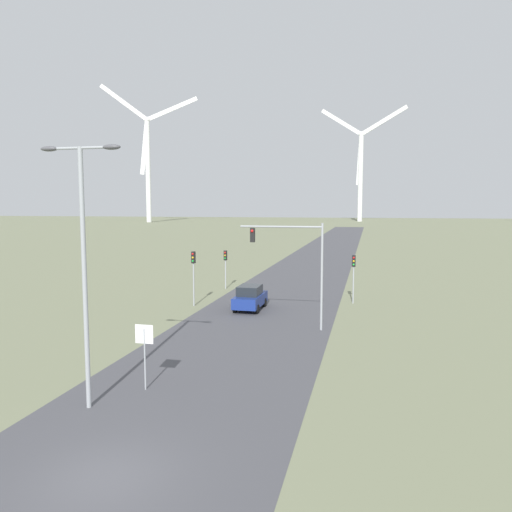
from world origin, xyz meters
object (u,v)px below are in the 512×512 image
object	(u,v)px
wind_turbine_far_left	(148,158)
wind_turbine_left	(361,166)
traffic_light_post_mid_left	(225,261)
traffic_light_post_near_left	(193,266)
traffic_light_post_near_right	(354,268)
car_approaching	(250,298)
stop_sign_near	(145,344)
traffic_light_mast_overhead	(294,253)
streetlamp	(83,246)

from	to	relation	value
wind_turbine_far_left	wind_turbine_left	world-z (taller)	wind_turbine_far_left
traffic_light_post_mid_left	traffic_light_post_near_left	bearing A→B (deg)	-90.88
traffic_light_post_near_right	car_approaching	bearing A→B (deg)	-151.07
stop_sign_near	traffic_light_post_near_right	distance (m)	22.32
traffic_light_post_near_left	traffic_light_post_near_right	world-z (taller)	traffic_light_post_near_left
traffic_light_mast_overhead	car_approaching	bearing A→B (deg)	128.98
streetlamp	traffic_light_mast_overhead	world-z (taller)	streetlamp
traffic_light_post_near_right	stop_sign_near	bearing A→B (deg)	-110.75
traffic_light_post_near_left	car_approaching	world-z (taller)	traffic_light_post_near_left
traffic_light_post_mid_left	car_approaching	world-z (taller)	traffic_light_post_mid_left
traffic_light_mast_overhead	car_approaching	size ratio (longest dim) A/B	1.62
traffic_light_post_mid_left	traffic_light_mast_overhead	size ratio (longest dim) A/B	0.54
car_approaching	wind_turbine_left	world-z (taller)	wind_turbine_left
stop_sign_near	traffic_light_post_near_left	distance (m)	17.58
traffic_light_mast_overhead	car_approaching	world-z (taller)	traffic_light_mast_overhead
stop_sign_near	wind_turbine_far_left	size ratio (longest dim) A/B	0.05
stop_sign_near	wind_turbine_far_left	bearing A→B (deg)	114.95
traffic_light_mast_overhead	traffic_light_post_mid_left	bearing A→B (deg)	121.99
streetlamp	car_approaching	world-z (taller)	streetlamp
wind_turbine_far_left	traffic_light_mast_overhead	bearing A→B (deg)	-62.50
car_approaching	traffic_light_post_mid_left	bearing A→B (deg)	117.35
traffic_light_post_near_left	wind_turbine_far_left	xyz separation A→B (m)	(-85.67, 175.77, 26.02)
wind_turbine_left	stop_sign_near	bearing A→B (deg)	-91.01
traffic_light_post_near_right	wind_turbine_left	bearing A→B (deg)	91.11
wind_turbine_far_left	streetlamp	bearing A→B (deg)	-65.61
traffic_light_post_near_right	traffic_light_mast_overhead	xyz separation A→B (m)	(-3.39, -9.08, 1.96)
stop_sign_near	traffic_light_post_near_right	bearing A→B (deg)	69.25
wind_turbine_left	traffic_light_mast_overhead	bearing A→B (deg)	-89.85
traffic_light_post_mid_left	traffic_light_mast_overhead	world-z (taller)	traffic_light_mast_overhead
wind_turbine_left	car_approaching	bearing A→B (deg)	-90.96
car_approaching	wind_turbine_far_left	xyz separation A→B (m)	(-90.21, 176.08, 28.21)
car_approaching	traffic_light_mast_overhead	bearing A→B (deg)	-51.02
car_approaching	wind_turbine_left	xyz separation A→B (m)	(3.48, 207.94, 25.36)
stop_sign_near	wind_turbine_left	xyz separation A→B (m)	(3.97, 224.69, 24.31)
traffic_light_post_near_left	traffic_light_mast_overhead	world-z (taller)	traffic_light_mast_overhead
traffic_light_post_near_right	wind_turbine_far_left	xyz separation A→B (m)	(-97.63, 171.98, 26.30)
streetlamp	traffic_light_post_near_right	bearing A→B (deg)	68.21
traffic_light_mast_overhead	wind_turbine_left	size ratio (longest dim) A/B	0.12
traffic_light_post_near_right	wind_turbine_left	xyz separation A→B (m)	(-3.94, 203.84, 23.45)
traffic_light_post_near_right	streetlamp	bearing A→B (deg)	-111.79
stop_sign_near	wind_turbine_far_left	distance (m)	214.42
streetlamp	car_approaching	xyz separation A→B (m)	(1.80, 18.96, -5.33)
traffic_light_post_near_right	wind_turbine_far_left	distance (m)	199.50
streetlamp	wind_turbine_far_left	world-z (taller)	wind_turbine_far_left
stop_sign_near	traffic_light_post_near_right	world-z (taller)	traffic_light_post_near_right
streetlamp	wind_turbine_far_left	distance (m)	215.36
traffic_light_post_near_left	traffic_light_post_near_right	bearing A→B (deg)	17.58
traffic_light_post_near_left	traffic_light_post_mid_left	xyz separation A→B (m)	(0.13, 8.23, -0.46)
streetlamp	stop_sign_near	distance (m)	4.99
stop_sign_near	car_approaching	bearing A→B (deg)	88.33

